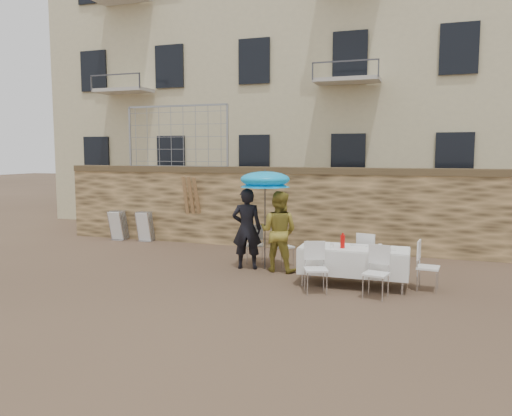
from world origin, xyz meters
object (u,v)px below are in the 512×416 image
(chair_stack_left, at_px, (122,224))
(table_chair_front_left, at_px, (316,268))
(couple_chair_right, at_px, (283,245))
(chair_stack_right, at_px, (147,226))
(umbrella, at_px, (265,182))
(table_chair_side, at_px, (428,266))
(table_chair_back, at_px, (368,255))
(woman_dress, at_px, (279,231))
(couple_chair_left, at_px, (255,244))
(banquet_table, at_px, (354,250))
(table_chair_front_right, at_px, (376,272))
(man_suit, at_px, (247,229))
(soda_bottle, at_px, (343,242))

(chair_stack_left, bearing_deg, table_chair_front_left, -29.86)
(couple_chair_right, bearing_deg, chair_stack_right, 17.30)
(umbrella, relative_size, table_chair_side, 2.18)
(table_chair_back, distance_m, chair_stack_right, 7.16)
(woman_dress, bearing_deg, couple_chair_left, -30.11)
(table_chair_front_left, relative_size, chair_stack_right, 1.04)
(umbrella, bearing_deg, banquet_table, -21.58)
(table_chair_front_right, bearing_deg, table_chair_side, 55.85)
(umbrella, distance_m, chair_stack_left, 6.03)
(table_chair_front_left, bearing_deg, man_suit, 121.19)
(chair_stack_left, bearing_deg, couple_chair_left, -21.01)
(table_chair_back, relative_size, chair_stack_right, 1.04)
(couple_chair_left, distance_m, couple_chair_right, 0.70)
(table_chair_side, bearing_deg, chair_stack_right, 74.97)
(soda_bottle, bearing_deg, couple_chair_left, 148.15)
(table_chair_front_right, bearing_deg, chair_stack_left, 166.17)
(umbrella, distance_m, chair_stack_right, 5.25)
(couple_chair_left, height_order, soda_bottle, soda_bottle)
(umbrella, bearing_deg, man_suit, -165.96)
(chair_stack_right, bearing_deg, table_chair_front_right, -29.15)
(woman_dress, xyz_separation_m, table_chair_front_left, (1.16, -1.48, -0.41))
(couple_chair_right, bearing_deg, table_chair_front_right, 177.72)
(couple_chair_left, bearing_deg, chair_stack_right, -43.46)
(table_chair_side, xyz_separation_m, chair_stack_right, (-7.95, 3.08, -0.02))
(soda_bottle, distance_m, table_chair_back, 1.11)
(woman_dress, distance_m, table_chair_back, 2.00)
(umbrella, height_order, table_chair_back, umbrella)
(woman_dress, distance_m, chair_stack_left, 6.21)
(umbrella, xyz_separation_m, table_chair_front_left, (1.51, -1.58, -1.50))
(banquet_table, xyz_separation_m, soda_bottle, (-0.20, -0.15, 0.17))
(umbrella, distance_m, banquet_table, 2.58)
(woman_dress, xyz_separation_m, banquet_table, (1.76, -0.73, -0.16))
(woman_dress, xyz_separation_m, table_chair_front_right, (2.26, -1.48, -0.41))
(umbrella, height_order, chair_stack_left, umbrella)
(table_chair_back, bearing_deg, chair_stack_left, -3.52)
(table_chair_back, bearing_deg, table_chair_front_left, 76.47)
(man_suit, relative_size, table_chair_front_right, 1.92)
(man_suit, height_order, chair_stack_right, man_suit)
(soda_bottle, height_order, chair_stack_left, soda_bottle)
(table_chair_front_left, relative_size, table_chair_side, 1.00)
(umbrella, bearing_deg, soda_bottle, -27.28)
(woman_dress, bearing_deg, chair_stack_right, -20.92)
(table_chair_front_right, xyz_separation_m, table_chair_side, (0.90, 0.85, 0.00))
(couple_chair_right, distance_m, chair_stack_right, 5.11)
(table_chair_side, bearing_deg, man_suit, 86.96)
(woman_dress, relative_size, banquet_table, 0.85)
(table_chair_front_left, relative_size, table_chair_front_right, 1.00)
(table_chair_front_left, distance_m, chair_stack_right, 7.13)
(umbrella, bearing_deg, chair_stack_left, 156.27)
(man_suit, height_order, table_chair_front_right, man_suit)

